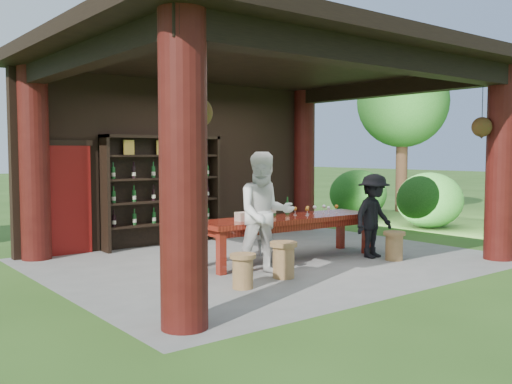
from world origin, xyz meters
TOP-DOWN VIEW (x-y plane):
  - ground at (0.00, 0.00)m, footprint 90.00×90.00m
  - pavilion at (-0.01, 0.43)m, footprint 7.50×6.00m
  - wine_shelf at (-0.72, 2.45)m, footprint 2.48×0.38m
  - tasting_table at (0.23, -0.20)m, footprint 3.42×1.00m
  - stool_near_left at (-0.75, -1.21)m, footprint 0.41×0.41m
  - stool_near_right at (1.65, -1.34)m, footprint 0.38×0.38m
  - stool_far_left at (-1.61, -1.37)m, footprint 0.36×0.36m
  - host at (0.24, 0.52)m, footprint 0.70×0.57m
  - guest_woman at (-0.83, -0.87)m, footprint 1.12×1.02m
  - guest_man at (1.56, -0.95)m, footprint 1.00×0.64m
  - table_bottles at (0.26, 0.11)m, footprint 0.40×0.16m
  - table_glasses at (0.90, -0.20)m, footprint 0.93×0.35m
  - napkin_basket at (-0.72, -0.21)m, footprint 0.27×0.19m
  - shrubs at (2.54, 0.30)m, footprint 13.96×7.42m
  - trees at (3.45, 1.59)m, footprint 21.09×10.99m

SIDE VIEW (x-z plane):
  - ground at x=0.00m, z-range 0.00..0.00m
  - stool_far_left at x=-1.61m, z-range 0.01..0.49m
  - stool_near_right at x=1.65m, z-range 0.01..0.51m
  - stool_near_left at x=-0.75m, z-range 0.02..0.55m
  - shrubs at x=2.54m, z-range -0.14..1.22m
  - tasting_table at x=0.23m, z-range 0.26..1.01m
  - guest_man at x=1.56m, z-range 0.00..1.47m
  - napkin_basket at x=-0.72m, z-range 0.75..0.89m
  - table_glasses at x=0.90m, z-range 0.75..0.90m
  - host at x=0.24m, z-range 0.00..1.66m
  - table_bottles at x=0.26m, z-range 0.75..1.06m
  - guest_woman at x=-0.83m, z-range 0.00..1.86m
  - wine_shelf at x=-0.72m, z-range 0.00..2.18m
  - pavilion at x=-0.01m, z-range 0.33..3.93m
  - trees at x=3.45m, z-range 0.97..5.77m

